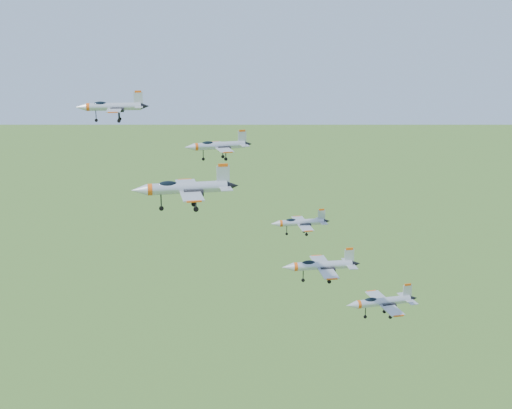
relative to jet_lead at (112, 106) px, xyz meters
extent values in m
cylinder|color=#A7ACB4|center=(0.36, -0.03, -0.03)|extent=(9.27, 2.19, 1.33)
cone|color=#A7ACB4|center=(-5.12, 0.49, -0.03)|extent=(1.95, 1.49, 1.33)
cone|color=black|center=(5.65, -0.54, -0.03)|extent=(1.53, 1.26, 1.13)
ellipsoid|color=black|center=(-1.87, 0.18, 0.47)|extent=(2.33, 1.16, 0.84)
cube|color=#A7ACB4|center=(0.30, -2.90, -0.29)|extent=(2.76, 4.69, 0.14)
cube|color=#A7ACB4|center=(0.84, 2.79, -0.29)|extent=(2.76, 4.69, 0.14)
cube|color=#A7ACB4|center=(4.53, -0.43, 1.35)|extent=(1.54, 0.27, 2.14)
cube|color=#D24D0E|center=(4.53, -0.43, 2.47)|extent=(1.13, 0.25, 0.36)
cylinder|color=#A7ACB4|center=(16.09, -15.20, -4.58)|extent=(8.07, 1.72, 1.16)
cone|color=#A7ACB4|center=(11.29, -15.54, -4.58)|extent=(1.68, 1.27, 1.16)
cone|color=black|center=(20.70, -14.87, -4.58)|extent=(1.31, 1.07, 0.98)
ellipsoid|color=black|center=(14.13, -15.34, -4.14)|extent=(2.01, 0.97, 0.73)
cube|color=#A7ACB4|center=(16.44, -17.68, -4.80)|extent=(2.32, 4.05, 0.12)
cube|color=#A7ACB4|center=(16.09, -12.70, -4.80)|extent=(2.32, 4.05, 0.12)
cube|color=#A7ACB4|center=(19.73, -14.94, -3.38)|extent=(1.34, 0.20, 1.87)
cube|color=#D24D0E|center=(19.73, -14.94, -2.40)|extent=(0.99, 0.19, 0.31)
cylinder|color=#A7ACB4|center=(8.33, -37.02, -5.60)|extent=(10.05, 1.64, 1.45)
cone|color=#A7ACB4|center=(2.32, -36.91, -5.60)|extent=(2.03, 1.48, 1.45)
cone|color=black|center=(14.12, -37.13, -5.60)|extent=(1.58, 1.26, 1.23)
ellipsoid|color=black|center=(5.88, -36.98, -5.06)|extent=(2.47, 1.09, 0.92)
cube|color=#A7ACB4|center=(8.49, -40.14, -5.88)|extent=(2.65, 4.95, 0.16)
cube|color=#A7ACB4|center=(8.61, -33.91, -5.88)|extent=(2.65, 4.95, 0.16)
cube|color=#A7ACB4|center=(12.89, -37.11, -4.10)|extent=(1.67, 0.16, 2.34)
cube|color=#D24D0E|center=(12.89, -37.11, -2.87)|extent=(1.23, 0.18, 0.39)
cylinder|color=#A7ACB4|center=(30.78, -11.10, -19.33)|extent=(7.77, 1.42, 1.12)
cone|color=#A7ACB4|center=(26.14, -10.92, -19.33)|extent=(1.59, 1.18, 1.12)
cone|color=black|center=(35.25, -11.27, -19.33)|extent=(1.24, 1.00, 0.95)
ellipsoid|color=black|center=(28.89, -11.02, -18.91)|extent=(1.92, 0.88, 0.71)
cube|color=#A7ACB4|center=(30.86, -13.51, -19.55)|extent=(2.12, 3.86, 0.12)
cube|color=#A7ACB4|center=(31.05, -8.70, -19.55)|extent=(2.12, 3.86, 0.12)
cube|color=#A7ACB4|center=(34.30, -11.23, -18.17)|extent=(1.29, 0.15, 1.81)
cube|color=#D24D0E|center=(34.30, -11.23, -17.22)|extent=(0.95, 0.16, 0.30)
cylinder|color=#A7ACB4|center=(29.23, -28.33, -20.79)|extent=(8.91, 1.90, 1.28)
cone|color=#A7ACB4|center=(23.94, -27.96, -20.79)|extent=(1.85, 1.40, 1.28)
cone|color=black|center=(34.32, -28.69, -20.79)|extent=(1.45, 1.18, 1.09)
ellipsoid|color=black|center=(27.07, -28.18, -20.31)|extent=(2.22, 1.07, 0.81)
cube|color=#A7ACB4|center=(29.23, -31.09, -21.04)|extent=(2.56, 4.47, 0.14)
cube|color=#A7ACB4|center=(29.62, -25.60, -21.04)|extent=(2.56, 4.47, 0.14)
cube|color=#A7ACB4|center=(33.25, -28.61, -19.47)|extent=(1.48, 0.22, 2.06)
cube|color=#D24D0E|center=(33.25, -28.61, -18.39)|extent=(1.09, 0.21, 0.34)
cylinder|color=#A7ACB4|center=(41.53, -22.84, -30.06)|extent=(9.35, 1.81, 1.34)
cone|color=#A7ACB4|center=(35.96, -23.13, -30.06)|extent=(1.92, 1.43, 1.34)
cone|color=black|center=(46.89, -22.57, -30.06)|extent=(1.50, 1.21, 1.14)
ellipsoid|color=black|center=(39.26, -22.96, -29.55)|extent=(2.32, 1.08, 0.85)
cube|color=#A7ACB4|center=(41.88, -25.72, -30.31)|extent=(2.60, 4.66, 0.14)
cube|color=#A7ACB4|center=(41.59, -19.95, -30.31)|extent=(2.60, 4.66, 0.14)
cube|color=#A7ACB4|center=(45.76, -22.63, -28.66)|extent=(1.55, 0.20, 2.17)
cube|color=#D24D0E|center=(45.76, -22.63, -27.53)|extent=(1.14, 0.20, 0.36)
camera|label=1|loc=(-1.60, -123.72, 16.34)|focal=50.00mm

